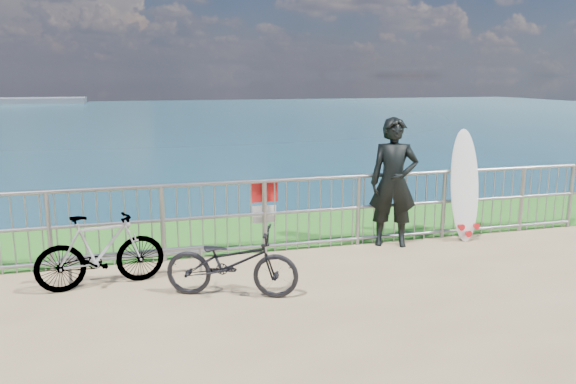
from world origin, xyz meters
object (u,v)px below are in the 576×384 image
object	(u,v)px
surfboard	(465,189)
surfer	(394,182)
bicycle_near	(232,262)
bicycle_far	(101,251)

from	to	relation	value
surfboard	surfer	bearing A→B (deg)	179.43
surfer	bicycle_near	size ratio (longest dim) A/B	1.25
surfboard	bicycle_near	size ratio (longest dim) A/B	1.12
bicycle_far	bicycle_near	bearing A→B (deg)	-125.07
bicycle_near	surfboard	bearing A→B (deg)	-49.93
bicycle_far	surfboard	bearing A→B (deg)	-92.71
surfer	bicycle_far	xyz separation A→B (m)	(-4.32, -0.67, -0.53)
surfer	bicycle_near	distance (m)	3.17
surfboard	bicycle_far	size ratio (longest dim) A/B	1.15
surfboard	bicycle_far	distance (m)	5.63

